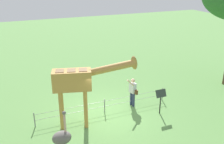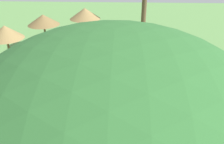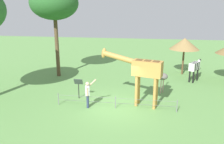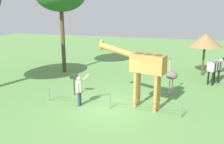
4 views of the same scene
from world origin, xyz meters
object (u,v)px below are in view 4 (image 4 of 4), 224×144
object	(u,v)px
ostrich	(172,75)
info_sign	(74,80)
visitor	(79,89)
zebra	(215,67)
giraffe	(142,65)
shade_hut_far	(205,40)

from	to	relation	value
ostrich	info_sign	distance (m)	5.68
visitor	info_sign	xyz separation A→B (m)	(0.93, -1.27, 0.05)
visitor	ostrich	size ratio (longest dim) A/B	0.75
info_sign	zebra	bearing A→B (deg)	-149.11
info_sign	visitor	bearing A→B (deg)	126.26
visitor	giraffe	bearing A→B (deg)	-166.10
zebra	ostrich	world-z (taller)	ostrich
shade_hut_far	giraffe	bearing A→B (deg)	64.87
giraffe	visitor	world-z (taller)	giraffe
zebra	info_sign	bearing A→B (deg)	30.89
zebra	info_sign	xyz separation A→B (m)	(8.04, 4.81, -0.21)
info_sign	ostrich	bearing A→B (deg)	-161.58
visitor	shade_hut_far	xyz separation A→B (m)	(-6.47, -7.97, 1.78)
giraffe	ostrich	size ratio (longest dim) A/B	1.70
visitor	info_sign	bearing A→B (deg)	-53.74
giraffe	ostrich	bearing A→B (deg)	-120.69
giraffe	info_sign	bearing A→B (deg)	-7.15
ostrich	shade_hut_far	size ratio (longest dim) A/B	0.71
zebra	giraffe	bearing A→B (deg)	52.92
giraffe	info_sign	xyz separation A→B (m)	(4.02, -0.50, -1.27)
ostrich	info_sign	world-z (taller)	ostrich
zebra	info_sign	world-z (taller)	zebra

